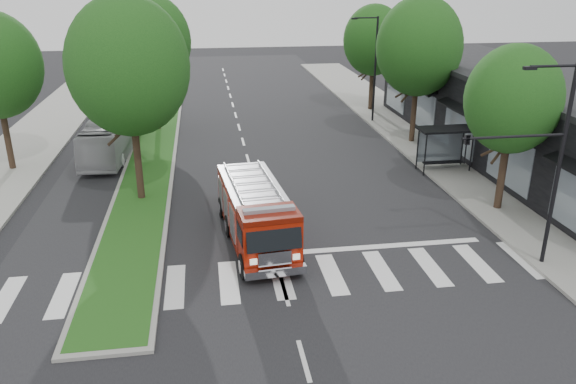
% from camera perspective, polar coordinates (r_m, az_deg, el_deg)
% --- Properties ---
extents(ground, '(140.00, 140.00, 0.00)m').
position_cam_1_polar(ground, '(24.41, -1.71, -5.25)').
color(ground, black).
rests_on(ground, ground).
extents(sidewalk_right, '(5.00, 80.00, 0.15)m').
position_cam_1_polar(sidewalk_right, '(36.72, 16.03, 3.28)').
color(sidewalk_right, gray).
rests_on(sidewalk_right, ground).
extents(median, '(3.00, 50.00, 0.15)m').
position_cam_1_polar(median, '(41.28, -13.18, 5.51)').
color(median, gray).
rests_on(median, ground).
extents(storefront_row, '(8.00, 30.00, 5.00)m').
position_cam_1_polar(storefront_row, '(38.18, 22.62, 6.93)').
color(storefront_row, black).
rests_on(storefront_row, ground).
extents(bus_shelter, '(3.20, 1.60, 2.61)m').
position_cam_1_polar(bus_shelter, '(34.04, 15.61, 5.39)').
color(bus_shelter, black).
rests_on(bus_shelter, ground).
extents(tree_right_near, '(4.40, 4.40, 8.05)m').
position_cam_1_polar(tree_right_near, '(28.08, 21.88, 8.69)').
color(tree_right_near, black).
rests_on(tree_right_near, ground).
extents(tree_right_mid, '(5.60, 5.60, 9.72)m').
position_cam_1_polar(tree_right_mid, '(38.62, 13.18, 14.18)').
color(tree_right_mid, black).
rests_on(tree_right_mid, ground).
extents(tree_right_far, '(5.00, 5.00, 8.73)m').
position_cam_1_polar(tree_right_far, '(48.08, 8.71, 14.99)').
color(tree_right_far, black).
rests_on(tree_right_far, ground).
extents(tree_median_near, '(5.80, 5.80, 10.16)m').
position_cam_1_polar(tree_median_near, '(28.20, -15.91, 12.16)').
color(tree_median_near, black).
rests_on(tree_median_near, ground).
extents(tree_median_far, '(5.60, 5.60, 9.72)m').
position_cam_1_polar(tree_median_far, '(42.07, -13.74, 14.67)').
color(tree_median_far, black).
rests_on(tree_median_far, ground).
extents(streetlight_right_near, '(4.08, 0.22, 8.00)m').
position_cam_1_polar(streetlight_right_near, '(22.77, 24.18, 3.49)').
color(streetlight_right_near, black).
rests_on(streetlight_right_near, ground).
extents(streetlight_right_far, '(2.11, 0.20, 8.00)m').
position_cam_1_polar(streetlight_right_far, '(44.12, 8.68, 12.67)').
color(streetlight_right_far, black).
rests_on(streetlight_right_far, ground).
extents(fire_engine, '(3.06, 7.99, 2.71)m').
position_cam_1_polar(fire_engine, '(24.11, -3.30, -2.23)').
color(fire_engine, '#651005').
rests_on(fire_engine, ground).
extents(city_bus, '(2.79, 9.59, 2.64)m').
position_cam_1_polar(city_bus, '(37.70, -17.49, 5.56)').
color(city_bus, '#B0B1B5').
rests_on(city_bus, ground).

